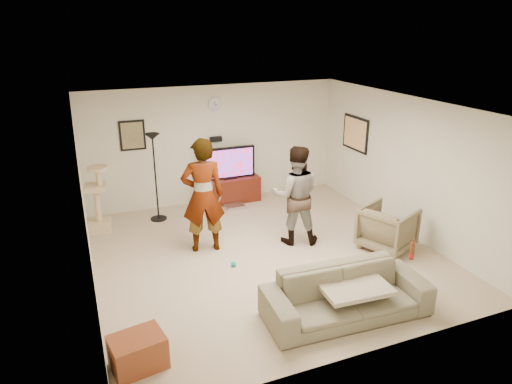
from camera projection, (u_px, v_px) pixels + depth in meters
name	position (u px, v px, depth m)	size (l,w,h in m)	color
floor	(265.00, 254.00, 7.77)	(5.50, 5.50, 0.02)	tan
ceiling	(266.00, 105.00, 6.90)	(5.50, 5.50, 0.02)	silver
wall_back	(215.00, 144.00, 9.73)	(5.50, 0.04, 2.50)	beige
wall_front	(365.00, 262.00, 4.94)	(5.50, 0.04, 2.50)	beige
wall_left	(85.00, 208.00, 6.37)	(0.04, 5.50, 2.50)	beige
wall_right	(405.00, 165.00, 8.30)	(0.04, 5.50, 2.50)	beige
wall_clock	(214.00, 105.00, 9.41)	(0.26, 0.26, 0.04)	white
wall_speaker	(216.00, 139.00, 9.63)	(0.25, 0.10, 0.10)	black
picture_back	(132.00, 135.00, 8.99)	(0.42, 0.03, 0.52)	olive
picture_right	(355.00, 133.00, 9.60)	(0.03, 0.78, 0.62)	#FEAF76
tv_stand	(229.00, 190.00, 9.93)	(1.31, 0.45, 0.55)	#43140B
console_box	(235.00, 206.00, 9.66)	(0.40, 0.30, 0.07)	#B6B7BD
tv	(229.00, 163.00, 9.72)	(1.14, 0.08, 0.68)	black
tv_screen	(229.00, 163.00, 9.68)	(1.05, 0.01, 0.60)	blue
floor_lamp	(156.00, 178.00, 8.82)	(0.32, 0.32, 1.73)	black
cat_tree	(97.00, 199.00, 8.39)	(0.41, 0.41, 1.28)	#CAAF85
person_left	(203.00, 196.00, 7.58)	(0.72, 0.47, 1.97)	silver
person_right	(295.00, 195.00, 7.90)	(0.86, 0.67, 1.76)	#364F7B
sofa	(346.00, 294.00, 6.01)	(2.19, 0.86, 0.64)	#6A634D
throw_blanket	(353.00, 286.00, 6.01)	(0.90, 0.70, 0.06)	#C0AE90
beer_bottle	(412.00, 251.00, 6.21)	(0.06, 0.06, 0.25)	#5C2911
armchair	(388.00, 228.00, 7.83)	(0.81, 0.83, 0.75)	brown
side_table	(138.00, 352.00, 5.14)	(0.59, 0.44, 0.39)	brown
toy_ball	(234.00, 264.00, 7.33)	(0.08, 0.08, 0.08)	#028E88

